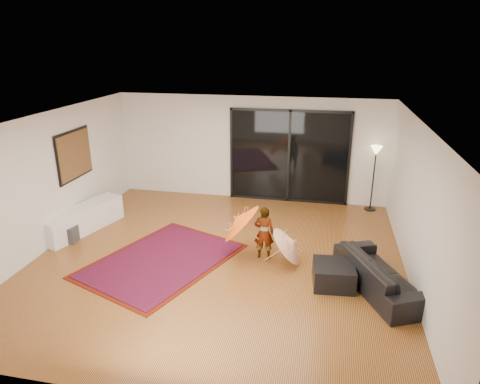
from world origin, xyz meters
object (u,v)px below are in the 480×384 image
(ottoman, at_px, (334,275))
(child, at_px, (264,233))
(media_console, at_px, (83,219))
(sofa, at_px, (380,274))

(ottoman, xyz_separation_m, child, (-1.33, 0.74, 0.33))
(media_console, bearing_deg, sofa, 5.93)
(sofa, height_order, child, child)
(media_console, height_order, child, child)
(ottoman, distance_m, child, 1.56)
(media_console, distance_m, child, 4.13)
(ottoman, bearing_deg, child, 150.99)
(ottoman, bearing_deg, sofa, 1.99)
(media_console, height_order, sofa, sofa)
(sofa, distance_m, ottoman, 0.77)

